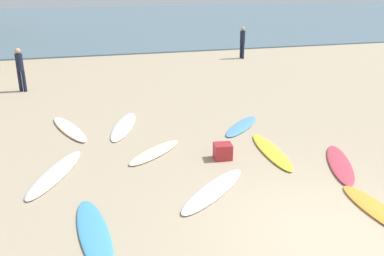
# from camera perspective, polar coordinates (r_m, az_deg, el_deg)

# --- Properties ---
(ground_plane) EXTENTS (120.00, 120.00, 0.00)m
(ground_plane) POSITION_cam_1_polar(r_m,az_deg,el_deg) (7.93, 18.60, -14.16)
(ground_plane) COLOR tan
(ocean_water) EXTENTS (120.00, 40.00, 0.08)m
(ocean_water) POSITION_cam_1_polar(r_m,az_deg,el_deg) (44.60, -10.39, 14.47)
(ocean_water) COLOR slate
(ocean_water) RESTS_ON ground_plane
(surfboard_0) EXTENTS (1.31, 2.60, 0.09)m
(surfboard_0) POSITION_cam_1_polar(r_m,az_deg,el_deg) (12.86, -16.64, -0.11)
(surfboard_0) COLOR #F5E0CF
(surfboard_0) RESTS_ON ground_plane
(surfboard_1) EXTENTS (1.80, 1.85, 0.07)m
(surfboard_1) POSITION_cam_1_polar(r_m,az_deg,el_deg) (12.66, 6.87, 0.26)
(surfboard_1) COLOR #559AD8
(surfboard_1) RESTS_ON ground_plane
(surfboard_2) EXTENTS (0.54, 2.01, 0.07)m
(surfboard_2) POSITION_cam_1_polar(r_m,az_deg,el_deg) (9.02, 24.14, -10.21)
(surfboard_2) COLOR gold
(surfboard_2) RESTS_ON ground_plane
(surfboard_3) EXTENTS (1.54, 2.59, 0.07)m
(surfboard_3) POSITION_cam_1_polar(r_m,az_deg,el_deg) (10.14, -18.38, -5.97)
(surfboard_3) COLOR silver
(surfboard_3) RESTS_ON ground_plane
(surfboard_4) EXTENTS (2.12, 1.99, 0.07)m
(surfboard_4) POSITION_cam_1_polar(r_m,az_deg,el_deg) (8.93, 3.00, -8.58)
(surfboard_4) COLOR white
(surfboard_4) RESTS_ON ground_plane
(surfboard_5) EXTENTS (1.42, 2.32, 0.09)m
(surfboard_5) POSITION_cam_1_polar(r_m,az_deg,el_deg) (10.70, 19.80, -4.68)
(surfboard_5) COLOR #D94256
(surfboard_5) RESTS_ON ground_plane
(surfboard_6) EXTENTS (0.66, 2.49, 0.08)m
(surfboard_6) POSITION_cam_1_polar(r_m,az_deg,el_deg) (10.97, 10.94, -3.19)
(surfboard_6) COLOR yellow
(surfboard_6) RESTS_ON ground_plane
(surfboard_7) EXTENTS (1.33, 2.64, 0.06)m
(surfboard_7) POSITION_cam_1_polar(r_m,az_deg,el_deg) (12.76, -9.44, 0.26)
(surfboard_7) COLOR white
(surfboard_7) RESTS_ON ground_plane
(surfboard_8) EXTENTS (1.80, 1.67, 0.08)m
(surfboard_8) POSITION_cam_1_polar(r_m,az_deg,el_deg) (10.77, -5.19, -3.36)
(surfboard_8) COLOR #EDE6C2
(surfboard_8) RESTS_ON ground_plane
(surfboard_9) EXTENTS (0.79, 2.44, 0.07)m
(surfboard_9) POSITION_cam_1_polar(r_m,az_deg,el_deg) (7.79, -13.43, -13.95)
(surfboard_9) COLOR #48A1D1
(surfboard_9) RESTS_ON ground_plane
(beachgoer_near) EXTENTS (0.39, 0.39, 1.73)m
(beachgoer_near) POSITION_cam_1_polar(r_m,az_deg,el_deg) (17.69, -22.71, 7.73)
(beachgoer_near) COLOR #191E33
(beachgoer_near) RESTS_ON ground_plane
(beachgoer_mid) EXTENTS (0.33, 0.34, 1.74)m
(beachgoer_mid) POSITION_cam_1_polar(r_m,az_deg,el_deg) (23.40, 7.00, 11.89)
(beachgoer_mid) COLOR #191E33
(beachgoer_mid) RESTS_ON ground_plane
(beach_cooler) EXTENTS (0.49, 0.44, 0.40)m
(beach_cooler) POSITION_cam_1_polar(r_m,az_deg,el_deg) (10.40, 4.28, -3.24)
(beach_cooler) COLOR #B2282D
(beach_cooler) RESTS_ON ground_plane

